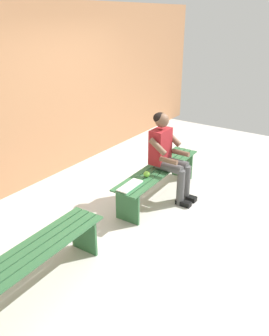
% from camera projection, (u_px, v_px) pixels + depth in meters
% --- Properties ---
extents(ground_plane, '(10.00, 7.00, 0.04)m').
position_uv_depth(ground_plane, '(180.00, 266.00, 3.75)').
color(ground_plane, beige).
extents(brick_wall, '(9.50, 0.24, 2.71)m').
position_uv_depth(brick_wall, '(33.00, 96.00, 5.26)').
color(brick_wall, '#B27A51').
rests_on(brick_wall, ground).
extents(bench_near, '(1.89, 0.45, 0.46)m').
position_uv_depth(bench_near, '(159.00, 175.00, 5.02)').
color(bench_near, '#2D6038').
rests_on(bench_near, ground).
extents(bench_far, '(1.85, 0.45, 0.46)m').
position_uv_depth(bench_far, '(27.00, 265.00, 3.22)').
color(bench_far, '#2D6038').
rests_on(bench_far, ground).
extents(person_seated, '(0.50, 0.69, 1.27)m').
position_uv_depth(person_seated, '(168.00, 153.00, 4.87)').
color(person_seated, maroon).
rests_on(person_seated, ground).
extents(apple, '(0.09, 0.09, 0.09)m').
position_uv_depth(apple, '(147.00, 174.00, 4.69)').
color(apple, '#72B738').
rests_on(apple, bench_near).
extents(book_open, '(0.42, 0.17, 0.02)m').
position_uv_depth(book_open, '(130.00, 186.00, 4.43)').
color(book_open, white).
rests_on(book_open, bench_near).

